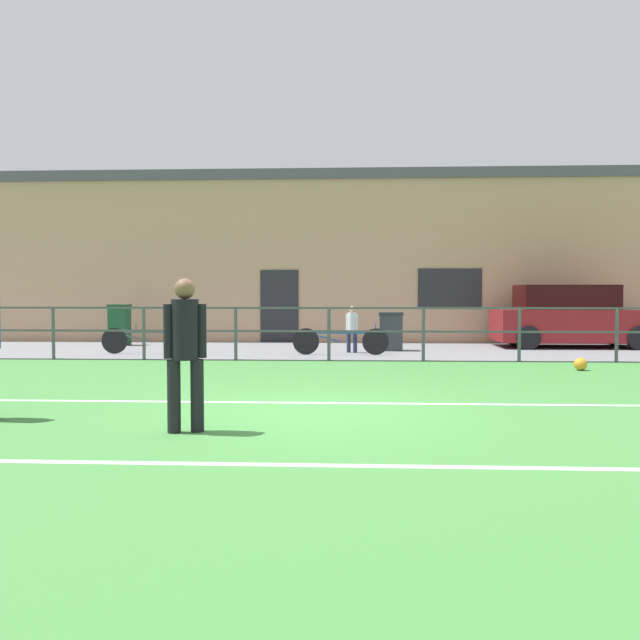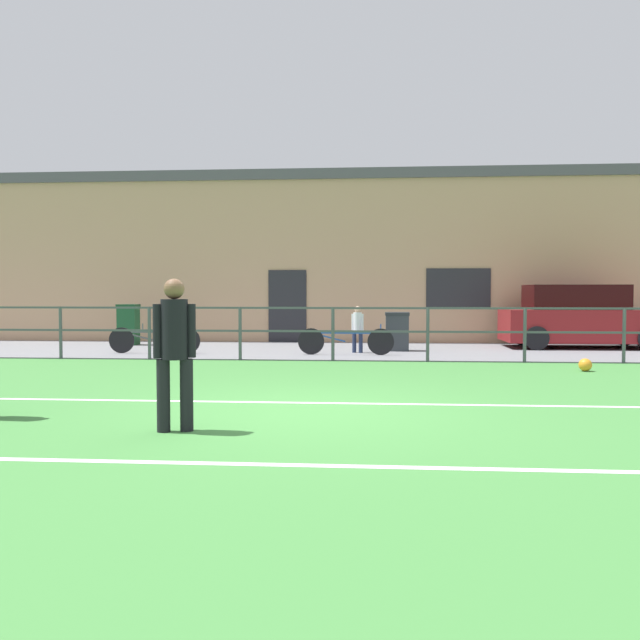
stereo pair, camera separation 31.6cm
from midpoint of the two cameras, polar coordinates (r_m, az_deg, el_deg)
The scene contains 14 objects.
ground at distance 8.30m, azimuth -0.31°, elevation -7.92°, with size 60.00×44.00×0.04m, color #42843D.
field_line_touchline at distance 8.88m, azimuth 0.02°, elevation -7.09°, with size 36.00×0.11×0.00m, color white.
field_line_hash at distance 5.79m, azimuth -2.51°, elevation -12.25°, with size 36.00×0.11×0.00m, color white.
pavement_strip at distance 16.71m, azimuth 2.17°, elevation -2.60°, with size 48.00×5.00×0.02m, color slate.
perimeter_fence at distance 14.17m, azimuth 1.75°, elevation -0.51°, with size 36.07×0.07×1.15m.
clubhouse_facade at distance 20.37m, azimuth 2.61°, elevation 5.33°, with size 28.00×2.56×5.00m.
player_goalkeeper at distance 7.12m, azimuth -11.08°, elevation -2.10°, with size 0.43×0.28×1.61m.
soccer_ball_match at distance 13.35m, azimuth 22.36°, elevation -3.57°, with size 0.24×0.24×0.24m, color orange.
spectator_child at distance 15.91m, azimuth 3.80°, elevation -0.54°, with size 0.29×0.20×1.11m.
parked_car_red at distance 18.64m, azimuth 21.80°, elevation 0.15°, with size 4.00×1.86×1.63m.
bicycle_parked_0 at distance 16.17m, azimuth -13.45°, elevation -1.66°, with size 2.20×0.04×0.71m.
bicycle_parked_1 at distance 15.38m, azimuth 2.78°, elevation -1.80°, with size 2.22×0.04×0.71m.
trash_bin_0 at distance 18.97m, azimuth -15.60°, elevation -0.36°, with size 0.54×0.46×1.11m.
trash_bin_1 at distance 16.56m, azimuth 7.15°, elevation -0.96°, with size 0.59×0.50×0.95m.
Camera 2 is at (0.85, -8.12, 1.47)m, focal length 37.45 mm.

